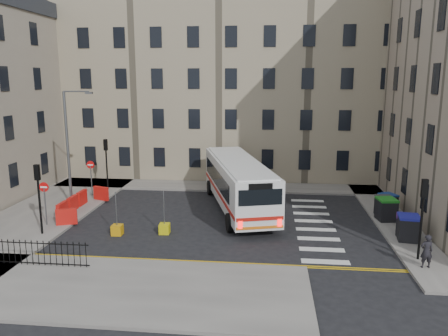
% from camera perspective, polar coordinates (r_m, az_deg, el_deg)
% --- Properties ---
extents(ground, '(120.00, 120.00, 0.00)m').
position_cam_1_polar(ground, '(28.39, 3.56, -6.92)').
color(ground, black).
rests_on(ground, ground).
extents(pavement_north, '(36.00, 3.20, 0.15)m').
position_cam_1_polar(pavement_north, '(37.28, -5.10, -2.30)').
color(pavement_north, slate).
rests_on(pavement_north, ground).
extents(pavement_east, '(2.40, 26.00, 0.15)m').
position_cam_1_polar(pavement_east, '(33.12, 19.69, -4.74)').
color(pavement_east, slate).
rests_on(pavement_east, ground).
extents(pavement_west, '(6.00, 22.00, 0.15)m').
position_cam_1_polar(pavement_west, '(32.95, -21.57, -4.96)').
color(pavement_west, slate).
rests_on(pavement_west, ground).
extents(pavement_sw, '(20.00, 6.00, 0.15)m').
position_cam_1_polar(pavement_sw, '(20.76, -18.18, -14.52)').
color(pavement_sw, slate).
rests_on(pavement_sw, ground).
extents(terrace_north, '(38.30, 10.80, 17.20)m').
position_cam_1_polar(terrace_north, '(43.16, -4.84, 11.05)').
color(terrace_north, gray).
rests_on(terrace_north, ground).
extents(traffic_light_east, '(0.28, 0.22, 4.10)m').
position_cam_1_polar(traffic_light_east, '(23.49, 24.53, -4.63)').
color(traffic_light_east, black).
rests_on(traffic_light_east, pavement_east).
extents(traffic_light_nw, '(0.28, 0.22, 4.10)m').
position_cam_1_polar(traffic_light_nw, '(36.39, -15.13, 1.49)').
color(traffic_light_nw, black).
rests_on(traffic_light_nw, pavement_west).
extents(traffic_light_sw, '(0.28, 0.22, 4.10)m').
position_cam_1_polar(traffic_light_sw, '(27.08, -23.08, -2.45)').
color(traffic_light_sw, black).
rests_on(traffic_light_sw, pavement_west).
extents(streetlamp, '(0.50, 0.22, 8.14)m').
position_cam_1_polar(streetlamp, '(32.49, -19.75, 2.65)').
color(streetlamp, '#595B5E').
rests_on(streetlamp, pavement_west).
extents(no_entry_north, '(0.60, 0.08, 3.00)m').
position_cam_1_polar(no_entry_north, '(34.91, -17.00, -0.36)').
color(no_entry_north, '#595B5E').
rests_on(no_entry_north, pavement_west).
extents(no_entry_south, '(0.60, 0.08, 3.00)m').
position_cam_1_polar(no_entry_south, '(28.78, -22.39, -3.23)').
color(no_entry_south, '#595B5E').
rests_on(no_entry_south, pavement_west).
extents(roadworks_barriers, '(1.66, 6.26, 1.00)m').
position_cam_1_polar(roadworks_barriers, '(31.43, -18.56, -4.44)').
color(roadworks_barriers, red).
rests_on(roadworks_barriers, pavement_west).
extents(iron_railings, '(7.80, 0.04, 1.20)m').
position_cam_1_polar(iron_railings, '(23.88, -25.98, -9.86)').
color(iron_railings, black).
rests_on(iron_railings, pavement_sw).
extents(bus, '(6.12, 12.79, 3.41)m').
position_cam_1_polar(bus, '(30.35, 1.84, -1.82)').
color(bus, silver).
rests_on(bus, ground).
extents(wheelie_bin_a, '(1.29, 1.43, 1.41)m').
position_cam_1_polar(wheelie_bin_a, '(26.60, 22.92, -7.18)').
color(wheelie_bin_a, black).
rests_on(wheelie_bin_a, pavement_east).
extents(wheelie_bin_b, '(1.15, 1.24, 1.15)m').
position_cam_1_polar(wheelie_bin_b, '(27.52, 22.46, -6.82)').
color(wheelie_bin_b, black).
rests_on(wheelie_bin_b, pavement_east).
extents(wheelie_bin_c, '(1.27, 1.41, 1.41)m').
position_cam_1_polar(wheelie_bin_c, '(29.72, 20.44, -5.06)').
color(wheelie_bin_c, black).
rests_on(wheelie_bin_c, pavement_east).
extents(wheelie_bin_d, '(1.17, 1.30, 1.31)m').
position_cam_1_polar(wheelie_bin_d, '(30.56, 20.23, -4.69)').
color(wheelie_bin_d, black).
rests_on(wheelie_bin_d, pavement_east).
extents(wheelie_bin_e, '(1.30, 1.37, 1.19)m').
position_cam_1_polar(wheelie_bin_e, '(31.76, 20.61, -4.23)').
color(wheelie_bin_e, black).
rests_on(wheelie_bin_e, pavement_east).
extents(pedestrian, '(0.64, 0.46, 1.64)m').
position_cam_1_polar(pedestrian, '(23.18, 24.93, -9.82)').
color(pedestrian, black).
rests_on(pedestrian, pavement_east).
extents(bollard_yellow, '(0.61, 0.61, 0.60)m').
position_cam_1_polar(bollard_yellow, '(26.60, -13.77, -7.86)').
color(bollard_yellow, '#CE8C0B').
rests_on(bollard_yellow, ground).
extents(bollard_chevron, '(0.63, 0.63, 0.60)m').
position_cam_1_polar(bollard_chevron, '(26.30, -7.77, -7.85)').
color(bollard_chevron, '#BFB60B').
rests_on(bollard_chevron, ground).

